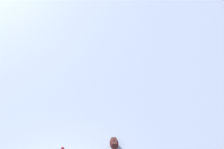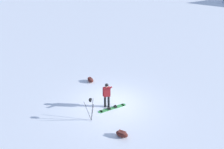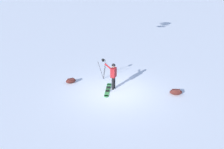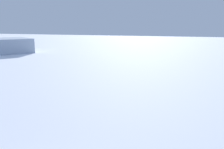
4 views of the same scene
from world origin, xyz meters
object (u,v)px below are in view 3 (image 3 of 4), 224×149
gear_bag_large (71,81)px  gear_bag_small (176,92)px  snowboard (108,90)px  camera_tripod (103,65)px  snowboarder (113,74)px

gear_bag_large → gear_bag_small: size_ratio=0.92×
snowboard → gear_bag_small: size_ratio=1.85×
gear_bag_large → camera_tripod: camera_tripod is taller
gear_bag_small → camera_tripod: bearing=-67.3°
snowboard → camera_tripod: bearing=-118.4°
gear_bag_large → gear_bag_small: bearing=126.4°
camera_tripod → gear_bag_small: size_ratio=1.84×
camera_tripod → gear_bag_large: bearing=-21.9°
snowboard → gear_bag_small: gear_bag_small is taller
gear_bag_large → camera_tripod: size_ratio=0.50×
gear_bag_large → gear_bag_small: 6.35m
camera_tripod → gear_bag_small: bearing=112.7°
gear_bag_small → snowboarder: bearing=-51.6°
snowboarder → snowboard: 1.00m
snowboarder → gear_bag_large: bearing=-56.1°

